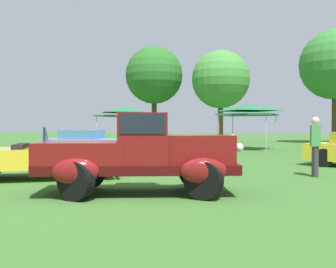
% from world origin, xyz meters
% --- Properties ---
extents(ground_plane, '(120.00, 120.00, 0.00)m').
position_xyz_m(ground_plane, '(0.00, 0.00, 0.00)').
color(ground_plane, '#386628').
extents(feature_pickup_truck, '(4.30, 3.28, 1.70)m').
position_xyz_m(feature_pickup_truck, '(0.27, 0.21, 0.86)').
color(feature_pickup_truck, '#400B0B').
rests_on(feature_pickup_truck, ground_plane).
extents(neighbor_convertible, '(4.40, 4.05, 1.40)m').
position_xyz_m(neighbor_convertible, '(-3.30, 0.91, 0.58)').
color(neighbor_convertible, yellow).
rests_on(neighbor_convertible, ground_plane).
extents(show_car_skyblue, '(4.31, 2.25, 1.22)m').
position_xyz_m(show_car_skyblue, '(-7.63, 7.89, 0.60)').
color(show_car_skyblue, '#669EDB').
rests_on(show_car_skyblue, ground_plane).
extents(spectator_by_row, '(0.32, 0.44, 1.69)m').
position_xyz_m(spectator_by_row, '(3.31, 4.71, 0.91)').
color(spectator_by_row, '#383838').
rests_on(spectator_by_row, ground_plane).
extents(canopy_tent_left_field, '(2.83, 2.83, 2.71)m').
position_xyz_m(canopy_tent_left_field, '(-9.90, 14.70, 2.42)').
color(canopy_tent_left_field, '#B7B7BC').
rests_on(canopy_tent_left_field, ground_plane).
extents(canopy_tent_center_field, '(3.09, 3.09, 2.71)m').
position_xyz_m(canopy_tent_center_field, '(-1.59, 15.85, 2.42)').
color(canopy_tent_center_field, '#B7B7BC').
rests_on(canopy_tent_center_field, ground_plane).
extents(treeline_far_left, '(4.96, 4.96, 8.29)m').
position_xyz_m(treeline_far_left, '(-11.46, 21.84, 5.79)').
color(treeline_far_left, '#47331E').
rests_on(treeline_far_left, ground_plane).
extents(treeline_mid_left, '(4.78, 4.78, 7.65)m').
position_xyz_m(treeline_mid_left, '(-5.82, 23.00, 5.24)').
color(treeline_mid_left, brown).
rests_on(treeline_mid_left, ground_plane).
extents(treeline_center, '(5.70, 5.70, 9.28)m').
position_xyz_m(treeline_center, '(2.62, 26.96, 6.41)').
color(treeline_center, '#47331E').
rests_on(treeline_center, ground_plane).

